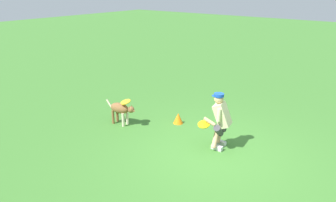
{
  "coord_description": "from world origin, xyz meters",
  "views": [
    {
      "loc": [
        -3.16,
        5.67,
        3.58
      ],
      "look_at": [
        1.46,
        -0.22,
        0.9
      ],
      "focal_mm": 35.36,
      "sensor_mm": 36.0,
      "label": 1
    }
  ],
  "objects_px": {
    "person": "(220,119)",
    "training_cone": "(178,118)",
    "dog": "(121,109)",
    "frisbee_held": "(204,124)",
    "frisbee_flying": "(126,102)"
  },
  "relations": [
    {
      "from": "dog",
      "to": "training_cone",
      "type": "relative_size",
      "value": 3.4
    },
    {
      "from": "training_cone",
      "to": "dog",
      "type": "bearing_deg",
      "value": 40.37
    },
    {
      "from": "person",
      "to": "dog",
      "type": "relative_size",
      "value": 1.29
    },
    {
      "from": "dog",
      "to": "frisbee_flying",
      "type": "height_order",
      "value": "frisbee_flying"
    },
    {
      "from": "frisbee_held",
      "to": "training_cone",
      "type": "distance_m",
      "value": 1.62
    },
    {
      "from": "frisbee_held",
      "to": "frisbee_flying",
      "type": "bearing_deg",
      "value": 3.3
    },
    {
      "from": "dog",
      "to": "frisbee_held",
      "type": "distance_m",
      "value": 2.48
    },
    {
      "from": "person",
      "to": "training_cone",
      "type": "distance_m",
      "value": 1.74
    },
    {
      "from": "person",
      "to": "frisbee_held",
      "type": "distance_m",
      "value": 0.4
    },
    {
      "from": "person",
      "to": "frisbee_held",
      "type": "bearing_deg",
      "value": 38.35
    },
    {
      "from": "dog",
      "to": "training_cone",
      "type": "distance_m",
      "value": 1.54
    },
    {
      "from": "person",
      "to": "frisbee_flying",
      "type": "bearing_deg",
      "value": -2.64
    },
    {
      "from": "dog",
      "to": "frisbee_flying",
      "type": "bearing_deg",
      "value": 3.95
    },
    {
      "from": "person",
      "to": "training_cone",
      "type": "xyz_separation_m",
      "value": [
        1.56,
        -0.53,
        -0.55
      ]
    },
    {
      "from": "frisbee_flying",
      "to": "dog",
      "type": "bearing_deg",
      "value": 8.35
    }
  ]
}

